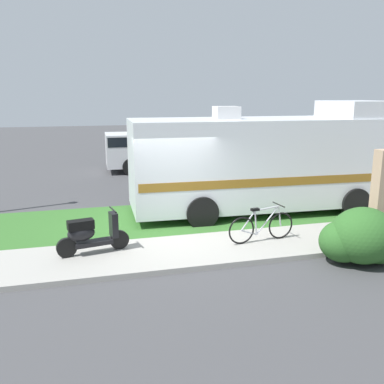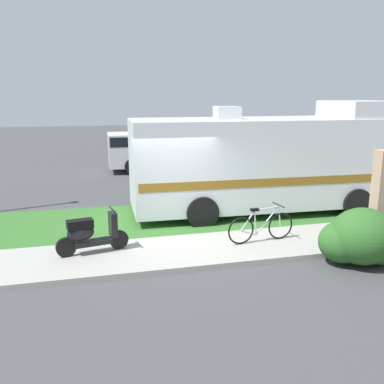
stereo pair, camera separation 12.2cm
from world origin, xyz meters
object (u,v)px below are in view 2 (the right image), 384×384
at_px(motorhome_rv, 268,161).
at_px(bicycle, 261,226).
at_px(scooter, 90,234).
at_px(pickup_truck_near, 257,161).
at_px(pickup_truck_far, 154,150).

xyz_separation_m(motorhome_rv, bicycle, (-1.35, -2.74, -1.11)).
bearing_deg(scooter, motorhome_rv, 25.15).
distance_m(pickup_truck_near, pickup_truck_far, 5.40).
height_order(motorhome_rv, bicycle, motorhome_rv).
xyz_separation_m(bicycle, pickup_truck_far, (-0.88, 10.86, 0.46)).
bearing_deg(motorhome_rv, pickup_truck_near, 71.14).
relative_size(bicycle, pickup_truck_far, 0.31).
bearing_deg(pickup_truck_far, bicycle, -85.35).
height_order(motorhome_rv, scooter, motorhome_rv).
bearing_deg(pickup_truck_near, motorhome_rv, -108.86).
bearing_deg(pickup_truck_far, motorhome_rv, -74.61).
bearing_deg(pickup_truck_near, scooter, -135.48).
bearing_deg(scooter, pickup_truck_far, 73.65).
bearing_deg(bicycle, motorhome_rv, 63.77).
distance_m(bicycle, pickup_truck_near, 7.43).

